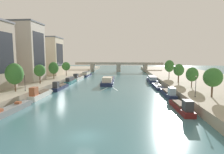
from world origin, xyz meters
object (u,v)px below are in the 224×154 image
object	(u,v)px
tree_left_end_of_row	(40,71)
tree_right_midway	(179,70)
moored_boat_right_downstream	(152,79)
tree_right_third	(192,74)
tree_left_nearest	(66,66)
barge_midriver	(108,80)
tree_left_distant	(54,68)
tree_left_midway	(15,74)
moored_boat_left_far	(87,74)
tree_right_second	(169,66)
moored_boat_right_second	(182,107)
moored_boat_left_second	(78,78)
bridge_far	(119,66)
moored_boat_left_end	(60,87)
moored_boat_left_downstream	(11,109)
moored_boat_right_upstream	(158,86)
moored_boat_left_near	(40,94)
moored_boat_left_midway	(70,81)
lamppost_right_bank	(196,85)
moored_boat_right_far	(168,93)
lamppost_left_bank	(25,81)
tree_right_nearest	(213,77)

from	to	relation	value
tree_left_end_of_row	tree_right_midway	world-z (taller)	tree_right_midway
moored_boat_right_downstream	tree_right_third	xyz separation A→B (m)	(7.67, -24.29, 4.53)
tree_left_nearest	tree_left_end_of_row	bearing A→B (deg)	-90.73
barge_midriver	tree_left_distant	bearing A→B (deg)	-165.16
tree_left_midway	tree_left_distant	bearing A→B (deg)	91.30
moored_boat_left_far	moored_boat_right_downstream	world-z (taller)	moored_boat_left_far
moored_boat_left_far	tree_right_second	xyz separation A→B (m)	(39.12, -19.93, 5.62)
moored_boat_right_second	moored_boat_right_downstream	size ratio (longest dim) A/B	0.70
moored_boat_left_second	tree_left_distant	xyz separation A→B (m)	(-5.87, -13.66, 5.27)
tree_right_third	tree_right_midway	distance (m)	10.01
tree_left_end_of_row	bridge_far	bearing A→B (deg)	72.64
moored_boat_left_end	bridge_far	world-z (taller)	bridge_far
tree_right_midway	tree_left_end_of_row	bearing A→B (deg)	-171.65
moored_boat_left_end	moored_boat_left_far	world-z (taller)	moored_boat_left_end
barge_midriver	moored_boat_left_downstream	distance (m)	43.58
moored_boat_left_downstream	moored_boat_right_upstream	world-z (taller)	moored_boat_left_downstream
tree_left_midway	tree_left_distant	xyz separation A→B (m)	(-0.57, 25.32, -0.12)
moored_boat_left_near	bridge_far	distance (m)	83.95
tree_left_end_of_row	moored_boat_left_far	bearing A→B (deg)	81.42
tree_left_midway	tree_left_nearest	xyz separation A→B (m)	(0.18, 37.67, -0.11)
moored_boat_left_end	moored_boat_left_midway	xyz separation A→B (m)	(-0.39, 12.42, 0.24)
tree_left_nearest	moored_boat_right_downstream	bearing A→B (deg)	-5.33
moored_boat_left_downstream	tree_left_end_of_row	distance (m)	24.81
moored_boat_right_second	lamppost_right_bank	xyz separation A→B (m)	(4.08, 4.50, 3.56)
moored_boat_left_near	moored_boat_left_end	world-z (taller)	moored_boat_left_near
moored_boat_right_far	tree_right_second	xyz separation A→B (m)	(6.49, 27.80, 5.78)
moored_boat_left_end	moored_boat_right_downstream	size ratio (longest dim) A/B	0.71
tree_right_second	lamppost_right_bank	world-z (taller)	tree_right_second
moored_boat_left_near	tree_left_end_of_row	size ratio (longest dim) A/B	1.79
tree_right_third	tree_right_midway	bearing A→B (deg)	95.00
moored_boat_right_downstream	lamppost_left_bank	xyz separation A→B (m)	(-36.40, -32.87, 3.24)
moored_boat_left_far	moored_boat_right_upstream	distance (m)	47.31
moored_boat_left_end	tree_left_midway	size ratio (longest dim) A/B	1.56
moored_boat_left_end	bridge_far	bearing A→B (deg)	77.18
tree_left_midway	tree_left_end_of_row	world-z (taller)	tree_left_midway
moored_boat_right_second	lamppost_left_bank	world-z (taller)	lamppost_left_bank
moored_boat_right_far	lamppost_right_bank	world-z (taller)	lamppost_right_bank
moored_boat_left_second	tree_left_nearest	size ratio (longest dim) A/B	1.98
moored_boat_right_second	lamppost_left_bank	size ratio (longest dim) A/B	2.50
moored_boat_right_far	tree_left_end_of_row	world-z (taller)	tree_left_end_of_row
barge_midriver	tree_left_midway	world-z (taller)	tree_left_midway
bridge_far	tree_right_midway	bearing A→B (deg)	-70.33
moored_boat_left_far	tree_right_midway	distance (m)	51.93
moored_boat_right_second	moored_boat_right_upstream	bearing A→B (deg)	90.53
tree_right_nearest	moored_boat_right_downstream	bearing A→B (deg)	101.76
moored_boat_right_second	tree_left_distant	size ratio (longest dim) A/B	1.65
tree_left_end_of_row	tree_right_second	distance (m)	49.71
tree_left_midway	tree_right_second	distance (m)	56.35
moored_boat_left_downstream	tree_right_second	bearing A→B (deg)	48.15
moored_boat_left_midway	tree_right_second	distance (m)	40.53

